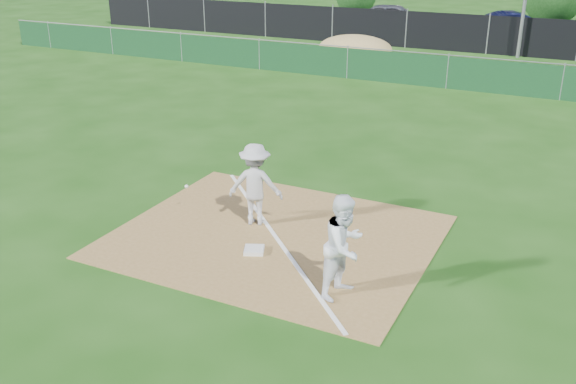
% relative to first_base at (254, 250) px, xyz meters
% --- Properties ---
extents(ground, '(90.00, 90.00, 0.00)m').
position_rel_first_base_xyz_m(ground, '(0.03, 9.77, -0.06)').
color(ground, '#17430E').
rests_on(ground, ground).
extents(infield_dirt, '(6.00, 5.00, 0.02)m').
position_rel_first_base_xyz_m(infield_dirt, '(0.03, 0.77, -0.05)').
color(infield_dirt, olive).
rests_on(infield_dirt, ground).
extents(foul_line, '(5.01, 5.01, 0.01)m').
position_rel_first_base_xyz_m(foul_line, '(0.03, 0.77, -0.03)').
color(foul_line, white).
rests_on(foul_line, infield_dirt).
extents(green_fence, '(44.00, 0.05, 1.20)m').
position_rel_first_base_xyz_m(green_fence, '(0.03, 14.77, 0.54)').
color(green_fence, '#0E3619').
rests_on(green_fence, ground).
extents(dirt_mound, '(3.38, 2.60, 1.17)m').
position_rel_first_base_xyz_m(dirt_mound, '(-4.97, 18.27, 0.53)').
color(dirt_mound, '#9F854D').
rests_on(dirt_mound, ground).
extents(black_fence, '(46.00, 0.04, 1.80)m').
position_rel_first_base_xyz_m(black_fence, '(0.03, 22.77, 0.84)').
color(black_fence, black).
rests_on(black_fence, ground).
extents(parking_lot, '(46.00, 9.00, 0.01)m').
position_rel_first_base_xyz_m(parking_lot, '(0.03, 27.77, -0.05)').
color(parking_lot, black).
rests_on(parking_lot, ground).
extents(first_base, '(0.47, 0.47, 0.08)m').
position_rel_first_base_xyz_m(first_base, '(0.00, 0.00, 0.00)').
color(first_base, silver).
rests_on(first_base, infield_dirt).
extents(play_at_first, '(2.20, 0.93, 1.69)m').
position_rel_first_base_xyz_m(play_at_first, '(-0.59, 1.14, 0.80)').
color(play_at_first, silver).
rests_on(play_at_first, infield_dirt).
extents(runner, '(0.85, 0.99, 1.76)m').
position_rel_first_base_xyz_m(runner, '(2.01, -0.60, 0.82)').
color(runner, white).
rests_on(runner, ground).
extents(car_left, '(4.89, 2.68, 1.58)m').
position_rel_first_base_xyz_m(car_left, '(-6.20, 27.82, 0.74)').
color(car_left, '#9C9EA3').
rests_on(car_left, parking_lot).
extents(car_mid, '(4.73, 3.13, 1.47)m').
position_rel_first_base_xyz_m(car_mid, '(0.68, 27.57, 0.69)').
color(car_mid, black).
rests_on(car_mid, parking_lot).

